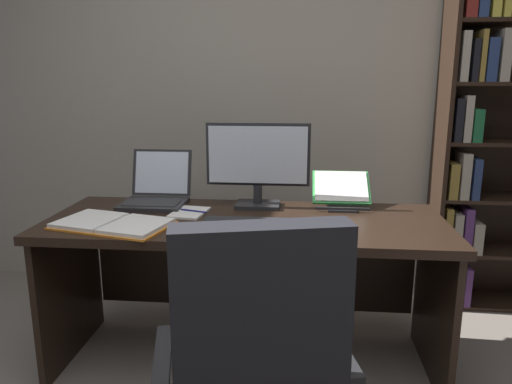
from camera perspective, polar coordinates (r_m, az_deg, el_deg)
name	(u,v)px	position (r m, az deg, el deg)	size (l,w,h in m)	color
wall_back	(265,92)	(3.15, 1.05, 11.83)	(4.79, 0.12, 2.57)	#A89E8E
desk	(248,253)	(2.35, -1.01, -7.23)	(1.83, 0.70, 0.73)	black
bookshelf	(494,138)	(3.14, 26.41, 5.80)	(0.82, 0.30, 2.01)	black
monitor	(258,164)	(2.38, 0.23, 3.29)	(0.52, 0.16, 0.42)	#232326
laptop	(156,193)	(2.53, -11.74, -0.12)	(0.32, 0.34, 0.26)	#232326
keyboard	(251,224)	(2.10, -0.65, -3.83)	(0.42, 0.15, 0.02)	#232326
computer_mouse	(320,224)	(2.08, 7.60, -3.82)	(0.06, 0.10, 0.04)	#232326
reading_stand_with_book	(341,191)	(2.46, 10.06, 0.16)	(0.29, 0.26, 0.16)	#232326
open_binder	(113,224)	(2.19, -16.61, -3.62)	(0.55, 0.40, 0.02)	orange
notepad	(189,212)	(2.32, -7.91, -2.42)	(0.15, 0.21, 0.01)	white
pen	(193,211)	(2.32, -7.44, -2.23)	(0.01, 0.01, 0.14)	navy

